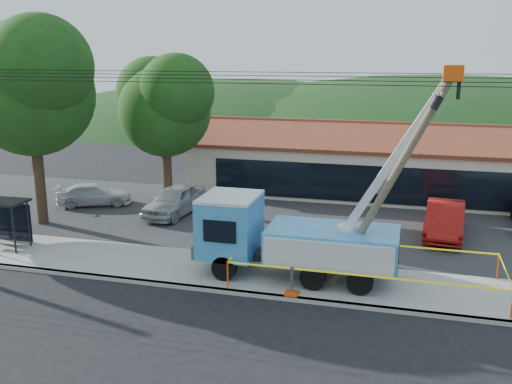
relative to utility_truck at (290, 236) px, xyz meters
The scene contains 16 objects.
ground 5.04m from the utility_truck, 118.20° to the right, with size 120.00×120.00×0.00m, color black.
curb 3.48m from the utility_truck, 137.43° to the right, with size 60.00×0.25×0.15m, color #9B9791.
sidewalk 2.83m from the utility_truck, behind, with size 60.00×4.00×0.15m, color #9B9791.
parking_lot 8.36m from the utility_truck, 105.77° to the left, with size 60.00×12.00×0.10m, color #28282B.
strip_mall 15.94m from the utility_truck, 83.59° to the left, with size 22.50×8.53×4.67m.
tree_west_near 15.80m from the utility_truck, 164.81° to the left, with size 7.56×6.72×10.80m.
tree_lot 13.52m from the utility_truck, 136.14° to the left, with size 6.30×5.60×8.94m.
hill_west 53.73m from the utility_truck, 108.70° to the left, with size 78.40×56.00×28.00m, color #173513.
hill_center 51.49m from the utility_truck, 81.30° to the left, with size 89.60×64.00×32.00m, color #173513.
utility_truck is the anchor object (origin of this frame).
leaning_pole 4.81m from the utility_truck, ahead, with size 4.17×1.68×8.22m.
bus_shelter 13.44m from the utility_truck, behind, with size 2.39×1.50×2.27m.
caution_tape 3.13m from the utility_truck, ahead, with size 10.15×3.71×1.07m.
car_silver 10.95m from the utility_truck, 138.47° to the left, with size 1.94×4.82×1.64m, color #A0A2A6.
car_red 9.69m from the utility_truck, 48.83° to the left, with size 1.77×5.09×1.68m, color maroon.
car_white 15.79m from the utility_truck, 149.70° to the left, with size 1.76×4.33×1.26m, color silver.
Camera 1 is at (6.58, -17.07, 8.93)m, focal length 40.00 mm.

